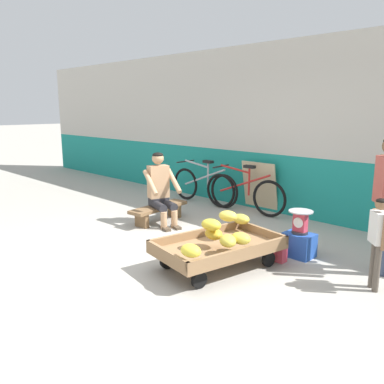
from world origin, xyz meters
name	(u,v)px	position (x,y,z in m)	size (l,w,h in m)	color
ground_plane	(152,261)	(0.00, 0.00, 0.00)	(80.00, 80.00, 0.00)	#A39E93
back_wall	(295,130)	(0.00, 3.18, 1.46)	(16.00, 0.30, 2.93)	#19847A
banana_cart	(218,248)	(0.69, 0.43, 0.24)	(1.09, 1.57, 0.36)	#8E6B47
banana_pile	(223,231)	(0.76, 0.41, 0.46)	(0.72, 1.47, 0.26)	yellow
low_bench	(159,210)	(-1.25, 1.18, 0.20)	(0.41, 1.12, 0.27)	brown
vendor_seated	(161,189)	(-1.17, 1.15, 0.57)	(0.73, 0.59, 1.14)	tan
plastic_crate	(299,245)	(1.18, 1.41, 0.15)	(0.36, 0.28, 0.30)	#234CA8
weighing_scale	(300,222)	(1.18, 1.41, 0.45)	(0.30, 0.30, 0.29)	#28282D
bicycle_near_left	(204,186)	(-1.59, 2.63, 0.35)	(1.66, 0.48, 0.86)	black
bicycle_far_left	(244,193)	(-0.65, 2.65, 0.35)	(1.66, 0.48, 0.86)	black
sign_board	(260,186)	(-0.53, 2.96, 0.44)	(0.70, 0.19, 0.89)	#C6B289
customer_child	(378,234)	(2.20, 1.12, 0.60)	(0.23, 0.24, 0.96)	brown
shopping_bag	(279,252)	(1.08, 1.09, 0.12)	(0.18, 0.12, 0.24)	#D13D4C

